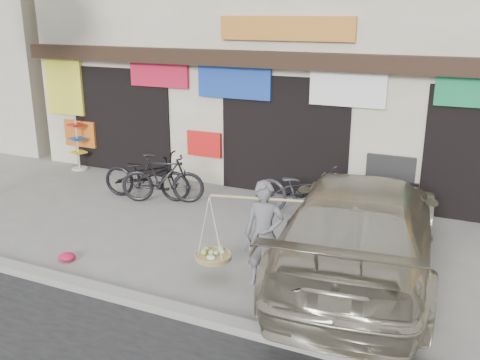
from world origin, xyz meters
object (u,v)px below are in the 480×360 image
at_px(bike_2, 302,191).
at_px(display_rack, 78,147).
at_px(bike_1, 163,178).
at_px(bike_0, 147,175).
at_px(suv, 361,226).
at_px(street_vendor, 264,238).

relative_size(bike_2, display_rack, 1.40).
bearing_deg(bike_1, display_rack, 49.22).
relative_size(bike_0, suv, 0.35).
bearing_deg(street_vendor, bike_0, 132.48).
xyz_separation_m(bike_2, suv, (1.62, -1.99, 0.27)).
relative_size(suv, display_rack, 3.92).
relative_size(street_vendor, bike_2, 1.01).
distance_m(bike_2, display_rack, 6.59).
distance_m(bike_0, bike_2, 3.54).
bearing_deg(street_vendor, suv, 24.48).
relative_size(bike_1, bike_2, 0.88).
bearing_deg(street_vendor, display_rack, 137.25).
xyz_separation_m(bike_0, display_rack, (-3.01, 1.21, 0.06)).
bearing_deg(bike_2, display_rack, 88.05).
xyz_separation_m(bike_1, bike_2, (3.06, 0.46, -0.00)).
relative_size(street_vendor, suv, 0.36).
bearing_deg(bike_0, bike_2, -92.56).
bearing_deg(suv, bike_0, -23.79).
xyz_separation_m(bike_1, display_rack, (-3.48, 1.28, 0.05)).
relative_size(bike_2, suv, 0.36).
distance_m(bike_0, display_rack, 3.25).
height_order(street_vendor, suv, street_vendor).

